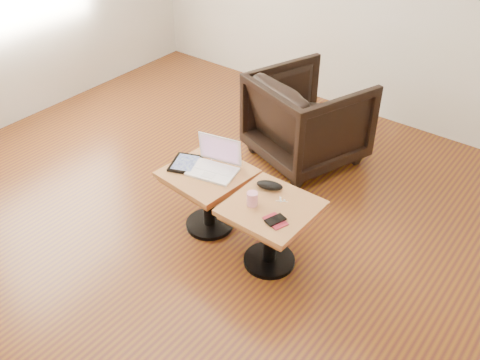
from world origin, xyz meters
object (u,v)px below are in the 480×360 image
Objects in this scene: armchair at (308,118)px; laptop at (215,164)px; side_table_right at (271,221)px; striped_cup at (252,199)px; side_table_left at (208,186)px.

laptop is at bearing 108.15° from armchair.
armchair reaches higher than side_table_right.
laptop reaches higher than side_table_right.
striped_cup is (-0.10, -0.06, 0.16)m from side_table_right.
side_table_right is at bearing 131.49° from armchair.
side_table_left is 1.60× the size of laptop.
armchair is at bearing 112.60° from side_table_right.
side_table_right is at bearing 31.48° from striped_cup.
armchair reaches higher than striped_cup.
side_table_left is at bearing 106.84° from armchair.
side_table_right is 1.30m from armchair.
armchair is (-0.49, 1.21, 0.02)m from side_table_right.
laptop is (-0.51, 0.09, 0.16)m from side_table_right.
side_table_right is at bearing 1.16° from side_table_left.
side_table_left is at bearing -133.70° from laptop.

